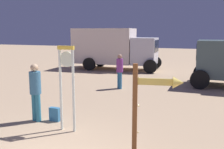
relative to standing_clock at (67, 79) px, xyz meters
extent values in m
cylinder|color=white|center=(-0.20, -0.01, -0.32)|extent=(0.07, 0.07, 2.23)
cylinder|color=white|center=(0.20, 0.00, -0.32)|extent=(0.07, 0.07, 2.23)
cube|color=yellow|center=(0.00, -0.01, 0.85)|extent=(0.47, 0.08, 0.10)
cylinder|color=silver|center=(0.00, 0.02, 0.54)|extent=(0.41, 0.04, 0.41)
cube|color=black|center=(0.00, 0.05, 0.54)|extent=(0.09, 0.01, 0.06)
cube|color=black|center=(0.00, 0.05, 0.54)|extent=(0.14, 0.01, 0.11)
cube|color=brown|center=(2.10, -0.67, -0.42)|extent=(0.12, 0.12, 2.03)
cube|color=#F1D15A|center=(2.51, -0.59, 0.22)|extent=(0.74, 0.20, 0.14)
cone|color=#F1D15A|center=(2.97, -0.50, 0.22)|extent=(0.27, 0.29, 0.25)
sphere|color=#FFE597|center=(2.18, -0.65, -0.92)|extent=(0.04, 0.04, 0.04)
sphere|color=#FFED85|center=(2.18, -0.65, -0.32)|extent=(0.04, 0.04, 0.04)
sphere|color=#FFEF94|center=(2.18, -0.65, 0.29)|extent=(0.04, 0.04, 0.04)
cylinder|color=teal|center=(-1.38, 0.33, -1.01)|extent=(0.16, 0.16, 0.85)
cylinder|color=teal|center=(-1.21, 0.29, -1.01)|extent=(0.16, 0.16, 0.85)
cylinder|color=teal|center=(-1.29, 0.31, -0.24)|extent=(0.34, 0.34, 0.67)
sphere|color=#D9B187|center=(-1.29, 0.31, 0.21)|extent=(0.23, 0.23, 0.23)
cube|color=teal|center=(-0.78, 0.51, -1.22)|extent=(0.32, 0.14, 0.42)
cube|color=teal|center=(-0.78, 0.61, -1.28)|extent=(0.23, 0.04, 0.18)
cylinder|color=teal|center=(-0.57, 5.61, -1.03)|extent=(0.15, 0.15, 0.80)
cylinder|color=teal|center=(-0.46, 5.49, -1.03)|extent=(0.15, 0.15, 0.80)
cylinder|color=#81378C|center=(-0.52, 5.55, -0.31)|extent=(0.32, 0.32, 0.63)
sphere|color=#A77C61|center=(-0.52, 5.55, 0.11)|extent=(0.22, 0.22, 0.22)
cube|color=#475B5D|center=(3.63, 8.03, -0.07)|extent=(1.65, 2.17, 1.83)
cube|color=black|center=(2.81, 8.02, 0.30)|extent=(0.05, 1.81, 0.80)
cylinder|color=black|center=(3.02, 9.17, -0.98)|extent=(0.90, 0.26, 0.90)
cylinder|color=black|center=(3.04, 6.87, -0.98)|extent=(0.90, 0.26, 0.90)
cube|color=silver|center=(-3.89, 11.53, 0.26)|extent=(4.42, 2.57, 2.48)
cube|color=silver|center=(-0.92, 11.75, -0.06)|extent=(1.76, 2.27, 1.83)
cube|color=black|center=(-0.11, 11.81, 0.30)|extent=(0.16, 1.81, 0.81)
cylinder|color=black|center=(-0.25, 10.64, -0.98)|extent=(0.92, 0.31, 0.90)
cylinder|color=black|center=(-0.41, 12.94, -0.98)|extent=(0.92, 0.31, 0.90)
cylinder|color=black|center=(-4.54, 10.33, -0.98)|extent=(0.92, 0.31, 0.90)
cylinder|color=black|center=(-4.71, 12.63, -0.98)|extent=(0.92, 0.31, 0.90)
camera|label=1|loc=(3.64, -5.87, 1.25)|focal=41.55mm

